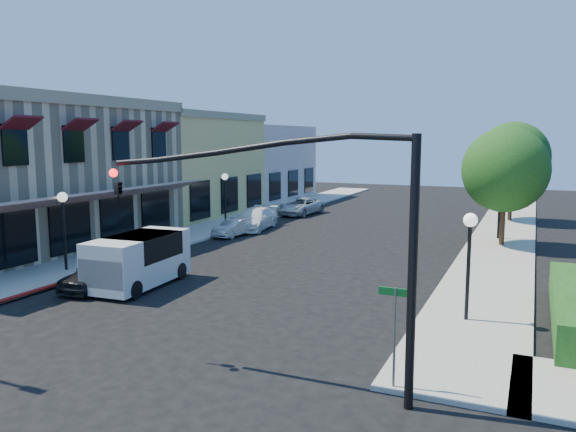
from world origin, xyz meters
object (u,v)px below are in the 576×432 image
at_px(street_name_sign, 395,321).
at_px(parked_car_d, 300,206).
at_px(lamppost_right_far, 500,193).
at_px(parked_car_c, 255,219).
at_px(white_van, 138,257).
at_px(lamppost_right_near, 470,239).
at_px(parked_car_b, 234,228).
at_px(parked_car_a, 100,272).
at_px(street_tree_a, 505,170).
at_px(street_tree_b, 513,157).
at_px(lamppost_left_near, 63,211).
at_px(signal_mast_arm, 319,219).
at_px(lamppost_left_far, 225,186).

relative_size(street_name_sign, parked_car_d, 0.53).
distance_m(lamppost_right_far, parked_car_c, 15.00).
bearing_deg(lamppost_right_far, white_van, -126.93).
xyz_separation_m(lamppost_right_near, parked_car_b, (-14.70, 11.00, -2.21)).
xyz_separation_m(lamppost_right_far, parked_car_d, (-14.70, 5.51, -2.08)).
bearing_deg(lamppost_right_near, parked_car_a, -173.94).
bearing_deg(parked_car_d, street_tree_a, -20.87).
height_order(lamppost_right_far, parked_car_a, lamppost_right_far).
relative_size(street_tree_b, lamppost_left_near, 1.97).
xyz_separation_m(lamppost_left_near, lamppost_right_far, (17.00, 16.00, 0.00)).
xyz_separation_m(street_tree_a, signal_mast_arm, (-2.94, -20.50, -0.11)).
distance_m(lamppost_left_far, parked_car_b, 4.38).
bearing_deg(lamppost_left_near, signal_mast_arm, -24.37).
distance_m(signal_mast_arm, lamppost_right_far, 22.70).
distance_m(street_tree_b, signal_mast_arm, 30.65).
bearing_deg(street_name_sign, signal_mast_arm, -156.80).
distance_m(lamppost_left_near, lamppost_right_far, 23.35).
bearing_deg(lamppost_left_near, parked_car_c, 80.53).
xyz_separation_m(street_tree_a, lamppost_left_near, (-17.30, -14.00, -1.46)).
xyz_separation_m(signal_mast_arm, lamppost_right_far, (2.64, 22.50, -1.35)).
relative_size(street_tree_b, street_name_sign, 2.81).
height_order(lamppost_left_far, white_van, lamppost_left_far).
xyz_separation_m(street_name_sign, parked_car_d, (-13.70, 27.31, -1.04)).
distance_m(lamppost_right_near, parked_car_b, 18.49).
height_order(lamppost_left_near, lamppost_left_far, same).
bearing_deg(white_van, parked_car_c, 98.61).
bearing_deg(lamppost_right_near, lamppost_left_far, 140.53).
distance_m(signal_mast_arm, lamppost_left_near, 15.82).
bearing_deg(parked_car_a, lamppost_right_near, 3.47).
bearing_deg(street_tree_b, street_name_sign, -92.50).
bearing_deg(parked_car_a, lamppost_left_far, 99.32).
distance_m(parked_car_a, parked_car_b, 12.50).
relative_size(white_van, parked_car_c, 1.00).
bearing_deg(street_tree_a, signal_mast_arm, -98.17).
bearing_deg(street_tree_b, lamppost_right_near, -90.72).
bearing_deg(street_name_sign, street_tree_b, 87.50).
xyz_separation_m(street_tree_a, street_tree_b, (0.00, 10.00, 0.35)).
distance_m(signal_mast_arm, parked_car_b, 21.55).
bearing_deg(street_name_sign, parked_car_a, 161.18).
height_order(street_tree_a, lamppost_left_far, street_tree_a).
distance_m(signal_mast_arm, parked_car_a, 12.67).
bearing_deg(signal_mast_arm, parked_car_d, 113.28).
bearing_deg(street_tree_b, parked_car_c, -145.77).
bearing_deg(street_tree_b, street_tree_a, -90.00).
xyz_separation_m(lamppost_right_near, parked_car_c, (-14.70, 13.79, -2.05)).
xyz_separation_m(lamppost_right_near, parked_car_d, (-14.70, 21.51, -2.08)).
bearing_deg(signal_mast_arm, lamppost_right_near, 67.88).
bearing_deg(signal_mast_arm, white_van, 149.33).
distance_m(street_tree_a, parked_car_d, 17.15).
xyz_separation_m(street_tree_b, lamppost_left_far, (-17.30, -10.00, -1.81)).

